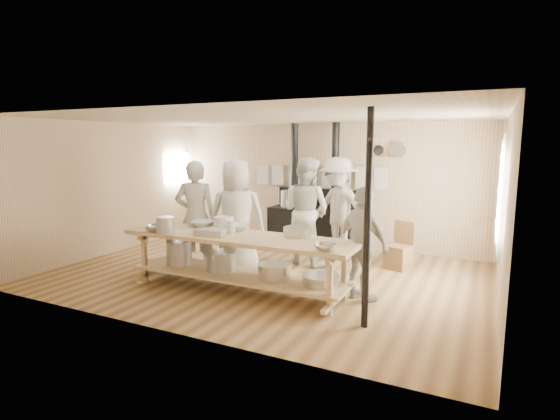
{
  "coord_description": "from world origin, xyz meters",
  "views": [
    {
      "loc": [
        3.33,
        -6.28,
        2.2
      ],
      "look_at": [
        0.16,
        0.2,
        1.08
      ],
      "focal_mm": 28.0,
      "sensor_mm": 36.0,
      "label": 1
    }
  ],
  "objects": [
    {
      "name": "support_post",
      "position": [
        2.05,
        -1.35,
        1.3
      ],
      "size": [
        0.08,
        0.08,
        2.6
      ],
      "primitive_type": "cylinder",
      "color": "black",
      "rests_on": "ground"
    },
    {
      "name": "stove",
      "position": [
        -0.01,
        2.12,
        0.52
      ],
      "size": [
        1.9,
        0.75,
        2.6
      ],
      "color": "black",
      "rests_on": "ground"
    },
    {
      "name": "left_opening",
      "position": [
        -3.45,
        2.0,
        1.6
      ],
      "size": [
        0.0,
        0.9,
        0.9
      ],
      "color": "white",
      "rests_on": "ground"
    },
    {
      "name": "bowl_white_b",
      "position": [
        -0.21,
        -0.57,
        0.89
      ],
      "size": [
        0.51,
        0.51,
        0.09
      ],
      "primitive_type": "imported",
      "rotation": [
        0.0,
        0.0,
        2.29
      ],
      "color": "white",
      "rests_on": "prep_table"
    },
    {
      "name": "ground",
      "position": [
        0.0,
        0.0,
        0.0
      ],
      "size": [
        7.0,
        7.0,
        0.0
      ],
      "primitive_type": "plane",
      "color": "brown",
      "rests_on": "ground"
    },
    {
      "name": "towel_rail",
      "position": [
        -0.0,
        2.4,
        1.55
      ],
      "size": [
        3.0,
        0.04,
        0.47
      ],
      "color": "tan",
      "rests_on": "ground"
    },
    {
      "name": "chair",
      "position": [
        1.93,
        1.35,
        0.24
      ],
      "size": [
        0.49,
        0.49,
        0.83
      ],
      "rotation": [
        0.0,
        0.0,
        -0.33
      ],
      "color": "brown",
      "rests_on": "ground"
    },
    {
      "name": "bowl_white_a",
      "position": [
        -0.87,
        -0.57,
        0.9
      ],
      "size": [
        0.43,
        0.43,
        0.09
      ],
      "primitive_type": "imported",
      "rotation": [
        0.0,
        0.0,
        0.16
      ],
      "color": "white",
      "rests_on": "prep_table"
    },
    {
      "name": "cook_far_left",
      "position": [
        -1.16,
        -0.36,
        0.96
      ],
      "size": [
        0.83,
        0.71,
        1.91
      ],
      "primitive_type": "imported",
      "rotation": [
        0.0,
        0.0,
        3.59
      ],
      "color": "#BDB7A8",
      "rests_on": "ground"
    },
    {
      "name": "bowl_steel_a",
      "position": [
        -1.27,
        -1.23,
        0.9
      ],
      "size": [
        0.41,
        0.41,
        0.1
      ],
      "primitive_type": "imported",
      "rotation": [
        0.0,
        0.0,
        1.18
      ],
      "color": "silver",
      "rests_on": "prep_table"
    },
    {
      "name": "cook_by_window",
      "position": [
        0.74,
        1.51,
        0.97
      ],
      "size": [
        1.42,
        1.11,
        1.93
      ],
      "primitive_type": "imported",
      "rotation": [
        0.0,
        0.0,
        -0.36
      ],
      "color": "#BDB7A8",
      "rests_on": "ground"
    },
    {
      "name": "room_shell",
      "position": [
        0.0,
        0.0,
        1.62
      ],
      "size": [
        7.0,
        7.0,
        7.0
      ],
      "color": "tan",
      "rests_on": "ground"
    },
    {
      "name": "cook_right",
      "position": [
        1.77,
        -0.5,
        0.81
      ],
      "size": [
        1.01,
        0.85,
        1.62
      ],
      "primitive_type": "imported",
      "rotation": [
        0.0,
        0.0,
        2.56
      ],
      "color": "#BDB7A8",
      "rests_on": "ground"
    },
    {
      "name": "roasting_pan",
      "position": [
        -0.33,
        -1.1,
        0.9
      ],
      "size": [
        0.48,
        0.37,
        0.1
      ],
      "primitive_type": "cube",
      "rotation": [
        0.0,
        0.0,
        0.18
      ],
      "color": "#B2B2B7",
      "rests_on": "prep_table"
    },
    {
      "name": "deep_bowl_enamel",
      "position": [
        -0.46,
        -0.57,
        0.94
      ],
      "size": [
        0.37,
        0.37,
        0.19
      ],
      "primitive_type": "cylinder",
      "rotation": [
        0.0,
        0.0,
        0.24
      ],
      "color": "white",
      "rests_on": "prep_table"
    },
    {
      "name": "bowl_steel_b",
      "position": [
        1.5,
        -1.23,
        0.9
      ],
      "size": [
        0.4,
        0.4,
        0.09
      ],
      "primitive_type": "imported",
      "rotation": [
        0.0,
        0.0,
        3.61
      ],
      "color": "silver",
      "rests_on": "prep_table"
    },
    {
      "name": "cook_center",
      "position": [
        -0.44,
        -0.2,
        0.97
      ],
      "size": [
        1.13,
        1.01,
        1.94
      ],
      "primitive_type": "imported",
      "rotation": [
        0.0,
        0.0,
        3.66
      ],
      "color": "#BDB7A8",
      "rests_on": "ground"
    },
    {
      "name": "window_right",
      "position": [
        3.47,
        0.6,
        1.5
      ],
      "size": [
        0.09,
        1.5,
        1.65
      ],
      "color": "beige",
      "rests_on": "ground"
    },
    {
      "name": "prep_table",
      "position": [
        -0.01,
        -0.9,
        0.52
      ],
      "size": [
        3.6,
        0.9,
        0.85
      ],
      "color": "tan",
      "rests_on": "ground"
    },
    {
      "name": "cook_left",
      "position": [
        0.32,
        0.94,
        0.97
      ],
      "size": [
        1.09,
        0.94,
        1.95
      ],
      "primitive_type": "imported",
      "rotation": [
        0.0,
        0.0,
        2.91
      ],
      "color": "#BDB7A8",
      "rests_on": "ground"
    },
    {
      "name": "bucket_galv",
      "position": [
        -1.07,
        -1.23,
        0.97
      ],
      "size": [
        0.26,
        0.26,
        0.24
      ],
      "primitive_type": "cylinder",
      "rotation": [
        0.0,
        0.0,
        0.0
      ],
      "color": "gray",
      "rests_on": "prep_table"
    },
    {
      "name": "back_wall_shelf",
      "position": [
        1.46,
        2.43,
        2.0
      ],
      "size": [
        0.63,
        0.14,
        0.32
      ],
      "color": "tan",
      "rests_on": "ground"
    },
    {
      "name": "mixing_bowl_large",
      "position": [
        0.82,
        -0.57,
        0.92
      ],
      "size": [
        0.5,
        0.5,
        0.13
      ],
      "primitive_type": "cylinder",
      "rotation": [
        0.0,
        0.0,
        -0.25
      ],
      "color": "silver",
      "rests_on": "prep_table"
    },
    {
      "name": "pitcher",
      "position": [
        -0.14,
        -0.87,
        0.95
      ],
      "size": [
        0.15,
        0.15,
        0.19
      ],
      "primitive_type": "cylinder",
      "rotation": [
        0.0,
        0.0,
        -0.29
      ],
      "color": "white",
      "rests_on": "prep_table"
    }
  ]
}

